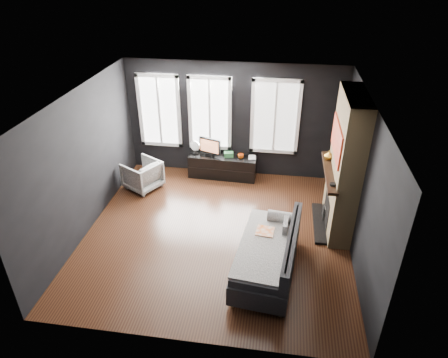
# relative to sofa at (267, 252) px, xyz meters

# --- Properties ---
(floor) EXTENTS (5.00, 5.00, 0.00)m
(floor) POSITION_rel_sofa_xyz_m (-1.01, 0.92, -0.43)
(floor) COLOR black
(floor) RESTS_ON ground
(ceiling) EXTENTS (5.00, 5.00, 0.00)m
(ceiling) POSITION_rel_sofa_xyz_m (-1.01, 0.92, 2.27)
(ceiling) COLOR white
(ceiling) RESTS_ON ground
(wall_back) EXTENTS (5.00, 0.02, 2.70)m
(wall_back) POSITION_rel_sofa_xyz_m (-1.01, 3.42, 0.92)
(wall_back) COLOR black
(wall_back) RESTS_ON ground
(wall_left) EXTENTS (0.02, 5.00, 2.70)m
(wall_left) POSITION_rel_sofa_xyz_m (-3.51, 0.92, 0.92)
(wall_left) COLOR black
(wall_left) RESTS_ON ground
(wall_right) EXTENTS (0.02, 5.00, 2.70)m
(wall_right) POSITION_rel_sofa_xyz_m (1.49, 0.92, 0.92)
(wall_right) COLOR black
(wall_right) RESTS_ON ground
(windows) EXTENTS (4.00, 0.16, 1.76)m
(windows) POSITION_rel_sofa_xyz_m (-1.46, 3.38, 1.95)
(windows) COLOR white
(windows) RESTS_ON wall_back
(fireplace) EXTENTS (0.70, 1.62, 2.70)m
(fireplace) POSITION_rel_sofa_xyz_m (1.29, 1.52, 0.92)
(fireplace) COLOR #93724C
(fireplace) RESTS_ON floor
(sofa) EXTENTS (1.22, 2.11, 0.86)m
(sofa) POSITION_rel_sofa_xyz_m (0.00, 0.00, 0.00)
(sofa) COLOR black
(sofa) RESTS_ON floor
(stripe_pillow) EXTENTS (0.10, 0.33, 0.32)m
(stripe_pillow) POSITION_rel_sofa_xyz_m (0.27, 0.42, 0.19)
(stripe_pillow) COLOR gray
(stripe_pillow) RESTS_ON sofa
(armchair) EXTENTS (0.93, 0.95, 0.73)m
(armchair) POSITION_rel_sofa_xyz_m (-2.96, 2.36, -0.06)
(armchair) COLOR white
(armchair) RESTS_ON floor
(media_console) EXTENTS (1.62, 0.56, 0.55)m
(media_console) POSITION_rel_sofa_xyz_m (-1.23, 3.16, -0.15)
(media_console) COLOR black
(media_console) RESTS_ON floor
(monitor) EXTENTS (0.56, 0.29, 0.50)m
(monitor) POSITION_rel_sofa_xyz_m (-1.53, 3.13, 0.37)
(monitor) COLOR black
(monitor) RESTS_ON media_console
(desk_fan) EXTENTS (0.32, 0.32, 0.36)m
(desk_fan) POSITION_rel_sofa_xyz_m (-1.89, 3.16, 0.30)
(desk_fan) COLOR #A1A1A1
(desk_fan) RESTS_ON media_console
(mug) EXTENTS (0.14, 0.11, 0.14)m
(mug) POSITION_rel_sofa_xyz_m (-0.79, 3.09, 0.19)
(mug) COLOR #D5510D
(mug) RESTS_ON media_console
(book) EXTENTS (0.17, 0.03, 0.23)m
(book) POSITION_rel_sofa_xyz_m (-0.62, 3.15, 0.24)
(book) COLOR beige
(book) RESTS_ON media_console
(storage_box) EXTENTS (0.24, 0.17, 0.12)m
(storage_box) POSITION_rel_sofa_xyz_m (-1.08, 3.13, 0.18)
(storage_box) COLOR #337B41
(storage_box) RESTS_ON media_console
(mantel_vase) EXTENTS (0.22, 0.22, 0.18)m
(mantel_vase) POSITION_rel_sofa_xyz_m (1.04, 1.97, 0.89)
(mantel_vase) COLOR gold
(mantel_vase) RESTS_ON fireplace
(mantel_clock) EXTENTS (0.12, 0.12, 0.04)m
(mantel_clock) POSITION_rel_sofa_xyz_m (1.04, 0.97, 0.82)
(mantel_clock) COLOR black
(mantel_clock) RESTS_ON fireplace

